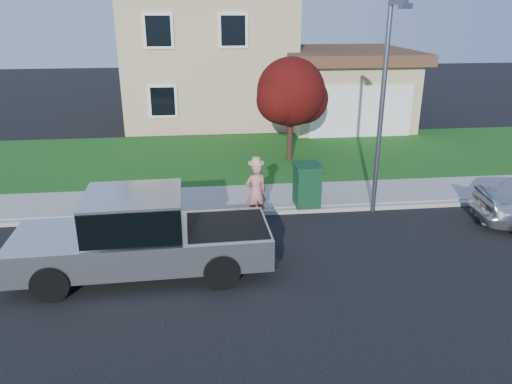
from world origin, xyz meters
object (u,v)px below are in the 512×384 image
woman (256,190)px  trash_bin (307,185)px  ornamental_tree (292,95)px  street_lamp (384,99)px  pickup_truck (142,236)px

woman → trash_bin: (1.54, 0.52, -0.08)m
ornamental_tree → street_lamp: bearing=-73.5°
trash_bin → street_lamp: bearing=-14.0°
street_lamp → trash_bin: bearing=151.2°
pickup_truck → trash_bin: (4.38, 3.20, -0.11)m
woman → street_lamp: bearing=168.9°
pickup_truck → street_lamp: 7.28m
pickup_truck → street_lamp: size_ratio=1.00×
woman → trash_bin: woman is taller
pickup_truck → woman: size_ratio=3.22×
pickup_truck → trash_bin: bearing=34.6°
trash_bin → street_lamp: size_ratio=0.21×
woman → ornamental_tree: 5.87m
ornamental_tree → trash_bin: ornamental_tree is taller
pickup_truck → street_lamp: (6.29, 2.76, 2.42)m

